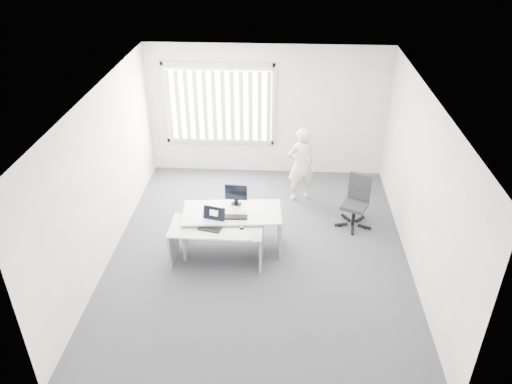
# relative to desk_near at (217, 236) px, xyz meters

# --- Properties ---
(ground) EXTENTS (6.00, 6.00, 0.00)m
(ground) POSITION_rel_desk_near_xyz_m (0.68, 0.25, -0.49)
(ground) COLOR #494A50
(ground) RESTS_ON ground
(wall_back) EXTENTS (5.00, 0.02, 2.80)m
(wall_back) POSITION_rel_desk_near_xyz_m (0.68, 3.25, 0.91)
(wall_back) COLOR white
(wall_back) RESTS_ON ground
(wall_front) EXTENTS (5.00, 0.02, 2.80)m
(wall_front) POSITION_rel_desk_near_xyz_m (0.68, -2.75, 0.91)
(wall_front) COLOR white
(wall_front) RESTS_ON ground
(wall_left) EXTENTS (0.02, 6.00, 2.80)m
(wall_left) POSITION_rel_desk_near_xyz_m (-1.82, 0.25, 0.91)
(wall_left) COLOR white
(wall_left) RESTS_ON ground
(wall_right) EXTENTS (0.02, 6.00, 2.80)m
(wall_right) POSITION_rel_desk_near_xyz_m (3.18, 0.25, 0.91)
(wall_right) COLOR white
(wall_right) RESTS_ON ground
(ceiling) EXTENTS (5.00, 6.00, 0.02)m
(ceiling) POSITION_rel_desk_near_xyz_m (0.68, 0.25, 2.31)
(ceiling) COLOR white
(ceiling) RESTS_ON wall_back
(window) EXTENTS (2.32, 0.06, 1.76)m
(window) POSITION_rel_desk_near_xyz_m (-0.32, 3.21, 1.06)
(window) COLOR #B3B3AE
(window) RESTS_ON wall_back
(blinds) EXTENTS (2.20, 0.10, 1.50)m
(blinds) POSITION_rel_desk_near_xyz_m (-0.32, 3.15, 1.03)
(blinds) COLOR white
(blinds) RESTS_ON wall_back
(desk_near) EXTENTS (1.50, 0.72, 0.68)m
(desk_near) POSITION_rel_desk_near_xyz_m (0.00, 0.00, 0.00)
(desk_near) COLOR silver
(desk_near) RESTS_ON ground
(desk_far) EXTENTS (1.69, 0.90, 0.75)m
(desk_far) POSITION_rel_desk_near_xyz_m (0.22, 0.35, 0.05)
(desk_far) COLOR silver
(desk_far) RESTS_ON ground
(office_chair) EXTENTS (0.74, 0.74, 0.98)m
(office_chair) POSITION_rel_desk_near_xyz_m (2.39, 1.22, -0.19)
(office_chair) COLOR black
(office_chair) RESTS_ON ground
(person) EXTENTS (0.66, 0.54, 1.53)m
(person) POSITION_rel_desk_near_xyz_m (1.40, 2.10, 0.28)
(person) COLOR silver
(person) RESTS_ON ground
(laptop) EXTENTS (0.44, 0.41, 0.29)m
(laptop) POSITION_rel_desk_near_xyz_m (-0.09, -0.04, 0.33)
(laptop) COLOR black
(laptop) RESTS_ON desk_near
(paper_sheet) EXTENTS (0.32, 0.24, 0.00)m
(paper_sheet) POSITION_rel_desk_near_xyz_m (0.34, -0.12, 0.19)
(paper_sheet) COLOR white
(paper_sheet) RESTS_ON desk_near
(mouse) EXTENTS (0.07, 0.11, 0.04)m
(mouse) POSITION_rel_desk_near_xyz_m (0.42, -0.03, 0.21)
(mouse) COLOR #BABBBD
(mouse) RESTS_ON paper_sheet
(booklet) EXTENTS (0.23, 0.26, 0.01)m
(booklet) POSITION_rel_desk_near_xyz_m (0.64, -0.28, 0.20)
(booklet) COLOR white
(booklet) RESTS_ON desk_near
(keyboard) EXTENTS (0.44, 0.16, 0.02)m
(keyboard) POSITION_rel_desk_near_xyz_m (0.27, 0.17, 0.26)
(keyboard) COLOR black
(keyboard) RESTS_ON desk_far
(monitor) EXTENTS (0.39, 0.14, 0.38)m
(monitor) POSITION_rel_desk_near_xyz_m (0.27, 0.59, 0.44)
(monitor) COLOR black
(monitor) RESTS_ON desk_far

